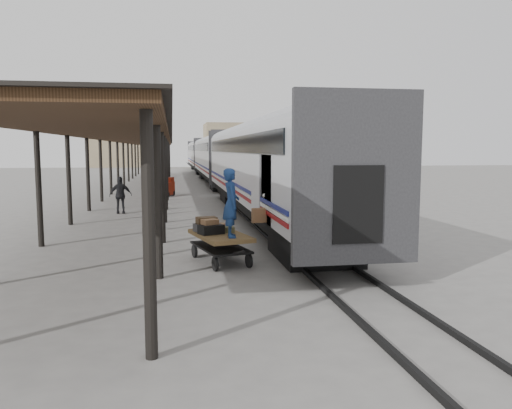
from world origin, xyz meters
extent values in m
plane|color=slate|center=(0.00, 0.00, 0.00)|extent=(160.00, 160.00, 0.00)
cube|color=silver|center=(3.20, 8.00, 2.60)|extent=(3.00, 24.00, 2.90)
cube|color=#28282B|center=(3.20, -3.90, 2.60)|extent=(3.04, 0.22, 3.50)
cube|color=black|center=(1.68, 8.00, 3.50)|extent=(0.04, 22.08, 0.65)
cube|color=black|center=(3.20, 8.00, 0.90)|extent=(2.55, 23.04, 0.50)
cube|color=silver|center=(3.20, 34.00, 2.60)|extent=(3.00, 24.00, 2.90)
cube|color=#28282B|center=(3.20, 22.10, 2.60)|extent=(3.04, 0.22, 3.50)
cube|color=black|center=(1.68, 34.00, 3.50)|extent=(0.04, 22.08, 0.65)
cube|color=black|center=(3.20, 34.00, 0.90)|extent=(2.55, 23.04, 0.50)
cube|color=silver|center=(3.20, 60.00, 2.60)|extent=(3.00, 24.00, 2.90)
cube|color=#28282B|center=(3.20, 48.10, 2.60)|extent=(3.04, 0.22, 3.50)
cube|color=black|center=(1.68, 60.00, 3.50)|extent=(0.04, 22.08, 0.65)
cube|color=black|center=(3.20, 60.00, 0.90)|extent=(2.55, 23.04, 0.50)
cube|color=black|center=(1.95, -0.50, 2.15)|extent=(0.50, 1.70, 2.00)
imported|color=white|center=(1.95, -0.50, 2.01)|extent=(0.72, 0.89, 1.72)
cube|color=#90633E|center=(1.55, -0.65, 1.40)|extent=(0.57, 0.25, 0.42)
cube|color=#422B19|center=(-3.40, 24.00, 4.00)|extent=(4.60, 64.00, 0.18)
cube|color=black|center=(-3.40, 24.00, 4.12)|extent=(4.90, 64.30, 0.06)
cylinder|color=black|center=(-5.45, 24.00, 2.00)|extent=(0.20, 0.20, 4.00)
cylinder|color=black|center=(-5.45, 55.00, 2.00)|extent=(0.20, 0.20, 4.00)
cylinder|color=black|center=(-1.35, -7.00, 2.00)|extent=(0.20, 0.20, 4.00)
cylinder|color=black|center=(-1.35, 24.00, 2.00)|extent=(0.20, 0.20, 4.00)
cylinder|color=black|center=(-1.35, 55.00, 2.00)|extent=(0.20, 0.20, 4.00)
cube|color=black|center=(2.48, 34.00, 0.06)|extent=(0.10, 150.00, 0.12)
cube|color=black|center=(3.92, 34.00, 0.06)|extent=(0.10, 150.00, 0.12)
cube|color=tan|center=(14.00, 78.00, 4.00)|extent=(18.00, 10.00, 8.00)
cube|color=tan|center=(-10.00, 82.00, 3.00)|extent=(12.00, 8.00, 6.00)
cube|color=brown|center=(0.37, -0.43, 0.80)|extent=(1.82, 2.64, 0.12)
cube|color=black|center=(0.37, -0.43, 0.45)|extent=(1.70, 2.52, 0.06)
cylinder|color=black|center=(0.13, -1.47, 0.20)|extent=(0.18, 0.41, 0.40)
cylinder|color=black|center=(1.10, -1.22, 0.20)|extent=(0.18, 0.41, 0.40)
cylinder|color=black|center=(-0.35, 0.36, 0.20)|extent=(0.18, 0.41, 0.40)
cylinder|color=black|center=(0.61, 0.62, 0.20)|extent=(0.18, 0.41, 0.40)
cube|color=#3A3A3C|center=(0.01, 0.03, 0.98)|extent=(0.83, 0.71, 0.24)
cube|color=#90633E|center=(0.45, 0.37, 0.95)|extent=(0.52, 0.38, 0.18)
cube|color=black|center=(0.10, -0.45, 0.99)|extent=(0.79, 0.68, 0.27)
cube|color=#494A2C|center=(0.56, -0.25, 0.94)|extent=(0.48, 0.35, 0.17)
cube|color=#4B351E|center=(0.00, 0.03, 1.19)|extent=(0.65, 0.52, 0.21)
cube|color=#90633E|center=(0.07, -0.37, 1.19)|extent=(0.54, 0.48, 0.18)
cube|color=maroon|center=(-1.51, 20.86, 0.55)|extent=(1.36, 1.72, 0.90)
cube|color=maroon|center=(-1.37, 21.23, 1.15)|extent=(1.01, 0.86, 0.35)
cylinder|color=black|center=(-2.07, 20.48, 0.18)|extent=(0.24, 0.38, 0.36)
cylinder|color=black|center=(-1.32, 20.20, 0.18)|extent=(0.24, 0.38, 0.36)
cylinder|color=black|center=(-1.69, 21.51, 0.18)|extent=(0.24, 0.38, 0.36)
cylinder|color=black|center=(-0.94, 21.24, 0.18)|extent=(0.24, 0.38, 0.36)
imported|color=navy|center=(0.62, -1.08, 1.82)|extent=(0.46, 0.70, 1.93)
imported|color=black|center=(-3.63, 11.54, 0.96)|extent=(1.17, 0.58, 1.92)
camera|label=1|loc=(-0.97, -14.79, 3.31)|focal=35.00mm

